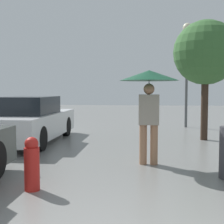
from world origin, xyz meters
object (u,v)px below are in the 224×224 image
object	(u,v)px
pedestrian	(149,87)
parked_car_farthest	(30,121)
tree	(206,53)
fire_hydrant	(32,164)
street_lamp	(187,53)

from	to	relation	value
pedestrian	parked_car_farthest	size ratio (longest dim) A/B	0.45
parked_car_farthest	tree	bearing A→B (deg)	10.11
parked_car_farthest	fire_hydrant	world-z (taller)	parked_car_farthest
parked_car_farthest	pedestrian	bearing A→B (deg)	-35.48
street_lamp	tree	bearing A→B (deg)	-88.08
pedestrian	street_lamp	size ratio (longest dim) A/B	0.46
pedestrian	street_lamp	xyz separation A→B (m)	(1.67, 6.77, 1.46)
pedestrian	parked_car_farthest	xyz separation A→B (m)	(-3.48, 2.48, -0.97)
parked_car_farthest	street_lamp	world-z (taller)	street_lamp
pedestrian	fire_hydrant	size ratio (longest dim) A/B	2.35
tree	pedestrian	bearing A→B (deg)	-117.50
pedestrian	parked_car_farthest	bearing A→B (deg)	144.52
tree	street_lamp	distance (m)	3.38
street_lamp	fire_hydrant	bearing A→B (deg)	-111.95
street_lamp	pedestrian	bearing A→B (deg)	-103.84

